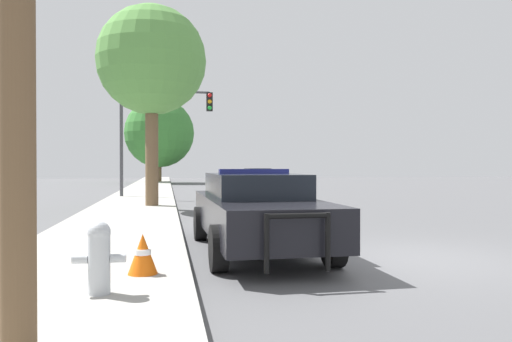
# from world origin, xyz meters

# --- Properties ---
(ground_plane) EXTENTS (110.00, 110.00, 0.00)m
(ground_plane) POSITION_xyz_m (0.00, 0.00, 0.00)
(ground_plane) COLOR #565659
(sidewalk_left) EXTENTS (3.00, 110.00, 0.13)m
(sidewalk_left) POSITION_xyz_m (-5.10, 0.00, 0.07)
(sidewalk_left) COLOR #A3A099
(sidewalk_left) RESTS_ON ground_plane
(police_car) EXTENTS (2.10, 5.39, 1.51)m
(police_car) POSITION_xyz_m (-2.31, 1.14, 0.77)
(police_car) COLOR black
(police_car) RESTS_ON ground_plane
(fire_hydrant) EXTENTS (0.58, 0.26, 0.82)m
(fire_hydrant) POSITION_xyz_m (-4.68, -2.06, 0.57)
(fire_hydrant) COLOR #B7BCC1
(fire_hydrant) RESTS_ON sidewalk_left
(traffic_light) EXTENTS (4.39, 0.35, 5.14)m
(traffic_light) POSITION_xyz_m (-4.27, 16.36, 3.80)
(traffic_light) COLOR #424247
(traffic_light) RESTS_ON sidewalk_left
(car_background_oncoming) EXTENTS (1.99, 4.34, 1.37)m
(car_background_oncoming) POSITION_xyz_m (2.34, 26.28, 0.73)
(car_background_oncoming) COLOR slate
(car_background_oncoming) RESTS_ON ground_plane
(tree_sidewalk_near) EXTENTS (3.94, 3.94, 7.22)m
(tree_sidewalk_near) POSITION_xyz_m (-4.45, 10.53, 5.34)
(tree_sidewalk_near) COLOR brown
(tree_sidewalk_near) RESTS_ON sidewalk_left
(tree_sidewalk_far) EXTENTS (6.16, 6.16, 7.43)m
(tree_sidewalk_far) POSITION_xyz_m (-4.54, 37.33, 4.48)
(tree_sidewalk_far) COLOR brown
(tree_sidewalk_far) RESTS_ON sidewalk_left
(traffic_cone) EXTENTS (0.40, 0.40, 0.54)m
(traffic_cone) POSITION_xyz_m (-4.25, -1.08, 0.40)
(traffic_cone) COLOR orange
(traffic_cone) RESTS_ON sidewalk_left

